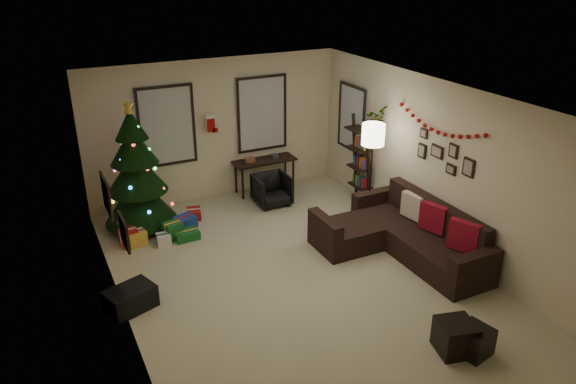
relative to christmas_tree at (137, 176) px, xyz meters
The scene contains 29 objects.
floor 3.38m from the christmas_tree, 58.04° to the right, with size 7.00×7.00×0.00m, color #BBB28E.
ceiling 3.68m from the christmas_tree, 58.04° to the right, with size 7.00×7.00×0.00m, color white.
wall_back 1.91m from the christmas_tree, 23.49° to the left, with size 5.00×5.00×0.00m, color beige.
wall_front 6.50m from the christmas_tree, 74.64° to the right, with size 5.00×5.00×0.00m, color beige.
wall_left 2.89m from the christmas_tree, 105.86° to the right, with size 7.00×7.00×0.00m, color beige.
wall_right 5.05m from the christmas_tree, 33.14° to the right, with size 7.00×7.00×0.00m, color beige.
window_back_left 1.21m from the christmas_tree, 43.01° to the left, with size 1.05×0.06×1.50m.
window_back_right 2.83m from the christmas_tree, 15.03° to the left, with size 1.05×0.06×1.50m.
window_right_wall 4.23m from the christmas_tree, ahead, with size 0.06×0.90×1.30m.
christmas_tree is the anchor object (origin of this frame).
presents 1.02m from the christmas_tree, 67.96° to the right, with size 1.52×1.01×0.30m.
sofa 4.57m from the christmas_tree, 37.84° to the right, with size 1.82×2.65×0.85m.
pillow_red_a 5.41m from the christmas_tree, 43.38° to the right, with size 0.12×0.46×0.46m, color maroon.
pillow_red_b 4.97m from the christmas_tree, 37.66° to the right, with size 0.12×0.45×0.45m, color maroon.
pillow_cream 4.68m from the christmas_tree, 32.66° to the right, with size 0.12×0.41×0.41m, color beige.
ottoman_near 5.72m from the christmas_tree, 62.21° to the right, with size 0.43×0.43×0.41m, color black.
ottoman_far 5.92m from the christmas_tree, 61.27° to the right, with size 0.37×0.37×0.35m, color black.
desk 2.66m from the christmas_tree, 10.18° to the left, with size 1.26×0.45×0.68m.
desk_chair 2.55m from the christmas_tree, ahead, with size 0.59×0.55×0.61m, color black.
bookshelf 4.10m from the christmas_tree, 11.58° to the right, with size 0.30×0.51×1.72m.
potted_plant 4.29m from the christmas_tree, 17.00° to the right, with size 0.50×0.43×0.55m, color #4C4C4C.
floor_lamp 4.07m from the christmas_tree, 24.31° to the right, with size 0.39×0.39×1.83m.
art_map 2.26m from the christmas_tree, 110.45° to the right, with size 0.04×0.60×0.50m.
art_abstract 3.34m from the christmas_tree, 103.43° to the right, with size 0.04×0.45×0.35m.
gallery 5.10m from the christmas_tree, 33.96° to the right, with size 0.03×1.25×0.54m.
garland 5.06m from the christmas_tree, 32.51° to the right, with size 0.08×1.90×0.30m, color #A5140C, non-canonical shape.
stocking_left 1.78m from the christmas_tree, 20.15° to the left, with size 0.20×0.05×0.36m.
stocking_right 2.13m from the christmas_tree, 22.61° to the left, with size 0.20×0.05×0.36m.
storage_bin 2.62m from the christmas_tree, 106.03° to the right, with size 0.64×0.42×0.32m, color black.
Camera 1 is at (-3.25, -6.13, 4.44)m, focal length 34.04 mm.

